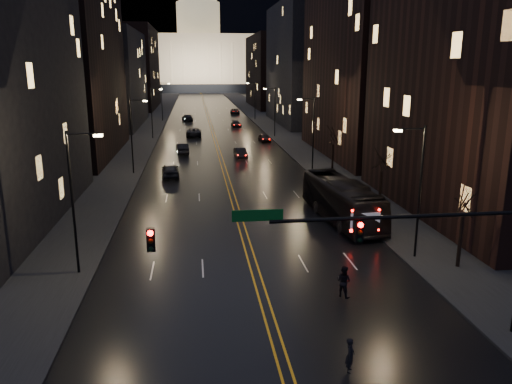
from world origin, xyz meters
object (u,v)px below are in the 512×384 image
object	(u,v)px
oncoming_car_b	(182,148)
pedestrian_b	(344,281)
bus	(341,200)
oncoming_car_a	(170,170)
traffic_signal	(410,240)
receding_car_a	(241,153)
pedestrian_a	(350,355)

from	to	relation	value
oncoming_car_b	pedestrian_b	bearing A→B (deg)	96.07
bus	oncoming_car_a	size ratio (longest dim) A/B	2.56
traffic_signal	pedestrian_b	distance (m)	6.67
pedestrian_b	bus	bearing A→B (deg)	-59.02
bus	oncoming_car_a	bearing A→B (deg)	123.39
oncoming_car_a	oncoming_car_b	distance (m)	15.99
receding_car_a	oncoming_car_a	bearing A→B (deg)	-133.12
oncoming_car_b	receding_car_a	world-z (taller)	oncoming_car_b
oncoming_car_b	pedestrian_a	xyz separation A→B (m)	(8.16, -55.95, 0.00)
pedestrian_b	pedestrian_a	bearing A→B (deg)	122.31
receding_car_a	pedestrian_a	size ratio (longest dim) A/B	2.70
oncoming_car_a	pedestrian_a	bearing A→B (deg)	98.91
pedestrian_a	pedestrian_b	xyz separation A→B (m)	(1.81, 7.00, 0.13)
pedestrian_a	oncoming_car_a	bearing A→B (deg)	34.89
oncoming_car_a	pedestrian_a	xyz separation A→B (m)	(9.24, -40.00, -0.04)
traffic_signal	pedestrian_a	world-z (taller)	traffic_signal
bus	oncoming_car_b	distance (m)	37.60
pedestrian_a	pedestrian_b	distance (m)	7.23
pedestrian_a	pedestrian_b	bearing A→B (deg)	7.38
traffic_signal	pedestrian_a	xyz separation A→B (m)	(-3.20, -2.00, -4.32)
bus	receding_car_a	xyz separation A→B (m)	(-5.68, 30.45, -1.03)
pedestrian_b	oncoming_car_b	bearing A→B (deg)	-31.67
pedestrian_a	pedestrian_b	size ratio (longest dim) A/B	0.86
oncoming_car_a	receding_car_a	world-z (taller)	oncoming_car_a
pedestrian_a	oncoming_car_b	bearing A→B (deg)	30.18
traffic_signal	oncoming_car_b	world-z (taller)	traffic_signal
receding_car_a	pedestrian_a	distance (m)	51.50
traffic_signal	pedestrian_a	size ratio (longest dim) A/B	10.98
traffic_signal	pedestrian_b	size ratio (longest dim) A/B	9.39
bus	pedestrian_b	size ratio (longest dim) A/B	6.76
bus	receding_car_a	world-z (taller)	bus
oncoming_car_a	traffic_signal	bearing A→B (deg)	104.04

